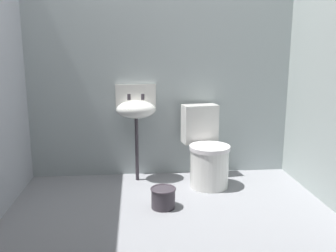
{
  "coord_description": "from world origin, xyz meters",
  "views": [
    {
      "loc": [
        -0.28,
        -2.78,
        1.36
      ],
      "look_at": [
        0.0,
        0.26,
        0.7
      ],
      "focal_mm": 38.79,
      "sensor_mm": 36.0,
      "label": 1
    }
  ],
  "objects": [
    {
      "name": "ground_plane",
      "position": [
        0.0,
        0.0,
        -0.04
      ],
      "size": [
        3.17,
        2.48,
        0.08
      ],
      "primitive_type": "cube",
      "color": "gray"
    },
    {
      "name": "wall_back",
      "position": [
        0.0,
        1.09,
        1.23
      ],
      "size": [
        3.17,
        0.1,
        2.46
      ],
      "primitive_type": "cube",
      "color": "#A5B0B0",
      "rests_on": "ground"
    },
    {
      "name": "toilet_near_wall",
      "position": [
        0.43,
        0.69,
        0.32
      ],
      "size": [
        0.47,
        0.64,
        0.78
      ],
      "rotation": [
        0.0,
        0.0,
        3.31
      ],
      "color": "white",
      "rests_on": "ground"
    },
    {
      "name": "sink",
      "position": [
        -0.27,
        0.88,
        0.75
      ],
      "size": [
        0.42,
        0.35,
        0.99
      ],
      "color": "#39333A",
      "rests_on": "ground"
    },
    {
      "name": "bucket",
      "position": [
        -0.05,
        0.15,
        0.09
      ],
      "size": [
        0.22,
        0.22,
        0.18
      ],
      "color": "#39333A",
      "rests_on": "ground"
    }
  ]
}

